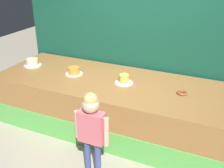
# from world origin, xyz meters

# --- Properties ---
(ground_plane) EXTENTS (12.00, 12.00, 0.00)m
(ground_plane) POSITION_xyz_m (0.00, 0.00, 0.00)
(ground_plane) COLOR #ADA38E
(stage_platform) EXTENTS (4.07, 1.37, 0.78)m
(stage_platform) POSITION_xyz_m (0.00, 0.67, 0.39)
(stage_platform) COLOR #9E6B38
(stage_platform) RESTS_ON ground_plane
(curtain_backdrop) EXTENTS (4.34, 0.08, 2.98)m
(curtain_backdrop) POSITION_xyz_m (0.00, 1.45, 1.49)
(curtain_backdrop) COLOR #144C38
(curtain_backdrop) RESTS_ON ground_plane
(child_figure) EXTENTS (0.44, 0.20, 1.15)m
(child_figure) POSITION_xyz_m (0.05, -0.45, 0.74)
(child_figure) COLOR #3F4C8C
(child_figure) RESTS_ON ground_plane
(donut) EXTENTS (0.14, 0.14, 0.04)m
(donut) POSITION_xyz_m (0.86, 0.67, 0.80)
(donut) COLOR brown
(donut) RESTS_ON stage_platform
(cake_left) EXTENTS (0.31, 0.31, 0.12)m
(cake_left) POSITION_xyz_m (-1.73, 0.71, 0.84)
(cake_left) COLOR silver
(cake_left) RESTS_ON stage_platform
(cake_center) EXTENTS (0.28, 0.28, 0.12)m
(cake_center) POSITION_xyz_m (-0.86, 0.67, 0.84)
(cake_center) COLOR silver
(cake_center) RESTS_ON stage_platform
(cake_right) EXTENTS (0.28, 0.28, 0.20)m
(cake_right) POSITION_xyz_m (0.00, 0.68, 0.84)
(cake_right) COLOR white
(cake_right) RESTS_ON stage_platform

